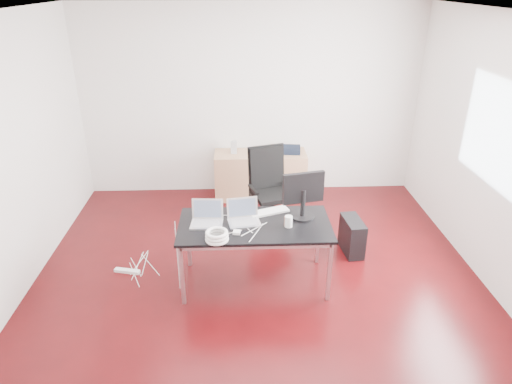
{
  "coord_description": "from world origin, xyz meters",
  "views": [
    {
      "loc": [
        -0.2,
        -4.17,
        3.07
      ],
      "look_at": [
        0.0,
        0.55,
        0.85
      ],
      "focal_mm": 32.0,
      "sensor_mm": 36.0,
      "label": 1
    }
  ],
  "objects_px": {
    "desk": "(255,228)",
    "filing_cabinet_right": "(289,174)",
    "filing_cabinet_left": "(232,175)",
    "pc_tower": "(352,236)",
    "office_chair": "(270,185)"
  },
  "relations": [
    {
      "from": "filing_cabinet_left",
      "to": "pc_tower",
      "type": "bearing_deg",
      "value": -48.22
    },
    {
      "from": "filing_cabinet_left",
      "to": "pc_tower",
      "type": "relative_size",
      "value": 1.56
    },
    {
      "from": "pc_tower",
      "to": "desk",
      "type": "bearing_deg",
      "value": -160.88
    },
    {
      "from": "desk",
      "to": "filing_cabinet_left",
      "type": "height_order",
      "value": "desk"
    },
    {
      "from": "filing_cabinet_left",
      "to": "desk",
      "type": "bearing_deg",
      "value": -83.18
    },
    {
      "from": "filing_cabinet_right",
      "to": "pc_tower",
      "type": "distance_m",
      "value": 1.76
    },
    {
      "from": "desk",
      "to": "filing_cabinet_right",
      "type": "relative_size",
      "value": 2.29
    },
    {
      "from": "desk",
      "to": "pc_tower",
      "type": "xyz_separation_m",
      "value": [
        1.21,
        0.56,
        -0.46
      ]
    },
    {
      "from": "filing_cabinet_left",
      "to": "office_chair",
      "type": "bearing_deg",
      "value": -61.51
    },
    {
      "from": "desk",
      "to": "filing_cabinet_left",
      "type": "relative_size",
      "value": 2.29
    },
    {
      "from": "desk",
      "to": "filing_cabinet_left",
      "type": "xyz_separation_m",
      "value": [
        -0.26,
        2.21,
        -0.33
      ]
    },
    {
      "from": "filing_cabinet_left",
      "to": "filing_cabinet_right",
      "type": "xyz_separation_m",
      "value": [
        0.87,
        0.0,
        0.0
      ]
    },
    {
      "from": "filing_cabinet_right",
      "to": "pc_tower",
      "type": "relative_size",
      "value": 1.56
    },
    {
      "from": "filing_cabinet_left",
      "to": "filing_cabinet_right",
      "type": "height_order",
      "value": "same"
    },
    {
      "from": "office_chair",
      "to": "pc_tower",
      "type": "xyz_separation_m",
      "value": [
        0.96,
        -0.69,
        -0.39
      ]
    }
  ]
}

